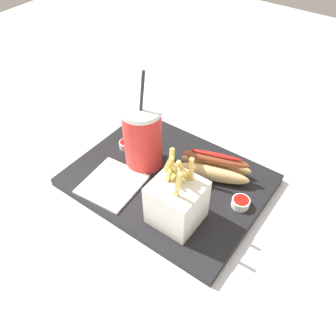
# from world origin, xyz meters

# --- Properties ---
(ground_plane) EXTENTS (2.40, 2.40, 0.02)m
(ground_plane) POSITION_xyz_m (0.00, 0.00, -0.01)
(ground_plane) COLOR silver
(food_tray) EXTENTS (0.43, 0.33, 0.02)m
(food_tray) POSITION_xyz_m (0.00, 0.00, 0.01)
(food_tray) COLOR black
(food_tray) RESTS_ON ground_plane
(soda_cup) EXTENTS (0.09, 0.09, 0.24)m
(soda_cup) POSITION_xyz_m (-0.08, 0.01, 0.10)
(soda_cup) COLOR red
(soda_cup) RESTS_ON food_tray
(fries_basket) EXTENTS (0.10, 0.09, 0.17)m
(fries_basket) POSITION_xyz_m (0.08, -0.08, 0.07)
(fries_basket) COLOR white
(fries_basket) RESTS_ON food_tray
(hot_dog_1) EXTENTS (0.17, 0.11, 0.07)m
(hot_dog_1) POSITION_xyz_m (0.08, 0.07, 0.05)
(hot_dog_1) COLOR #DBB775
(hot_dog_1) RESTS_ON food_tray
(ketchup_cup_1) EXTENTS (0.03, 0.03, 0.02)m
(ketchup_cup_1) POSITION_xyz_m (-0.14, 0.02, 0.03)
(ketchup_cup_1) COLOR white
(ketchup_cup_1) RESTS_ON food_tray
(ketchup_cup_2) EXTENTS (0.04, 0.04, 0.02)m
(ketchup_cup_2) POSITION_xyz_m (0.17, 0.02, 0.03)
(ketchup_cup_2) COLOR white
(ketchup_cup_2) RESTS_ON food_tray
(napkin_stack) EXTENTS (0.13, 0.14, 0.01)m
(napkin_stack) POSITION_xyz_m (-0.09, -0.09, 0.02)
(napkin_stack) COLOR white
(napkin_stack) RESTS_ON food_tray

